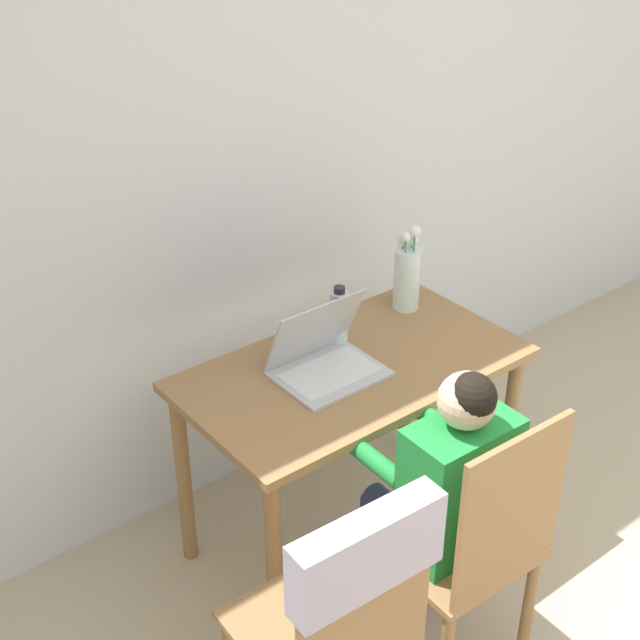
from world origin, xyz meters
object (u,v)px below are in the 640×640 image
object	(u,v)px
chair_occupied	(472,548)
laptop	(323,356)
water_bottle	(339,317)
flower_vase	(407,273)
person_seated	(444,482)
chair_spare	(347,604)

from	to	relation	value
chair_occupied	laptop	bearing A→B (deg)	-89.35
water_bottle	flower_vase	bearing A→B (deg)	7.37
person_seated	flower_vase	bearing A→B (deg)	-123.88
chair_occupied	water_bottle	world-z (taller)	chair_occupied
chair_occupied	water_bottle	size ratio (longest dim) A/B	4.45
chair_occupied	person_seated	world-z (taller)	person_seated
laptop	flower_vase	xyz separation A→B (m)	(0.49, 0.15, 0.08)
person_seated	laptop	size ratio (longest dim) A/B	3.14
chair_occupied	water_bottle	xyz separation A→B (m)	(0.16, 0.79, 0.34)
chair_spare	flower_vase	size ratio (longest dim) A/B	2.95
laptop	flower_vase	distance (m)	0.52
person_seated	flower_vase	xyz separation A→B (m)	(0.50, 0.70, 0.22)
chair_spare	person_seated	xyz separation A→B (m)	(0.50, 0.17, -0.00)
chair_occupied	chair_spare	distance (m)	0.52
person_seated	laptop	bearing A→B (deg)	-89.20
chair_spare	person_seated	world-z (taller)	person_seated
laptop	flower_vase	world-z (taller)	flower_vase
chair_occupied	laptop	size ratio (longest dim) A/B	2.88
chair_occupied	chair_spare	world-z (taller)	chair_spare
laptop	flower_vase	size ratio (longest dim) A/B	1.02
chair_occupied	flower_vase	world-z (taller)	flower_vase
flower_vase	person_seated	bearing A→B (deg)	-125.37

